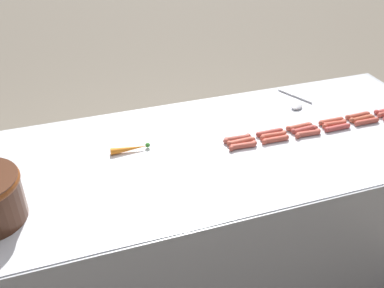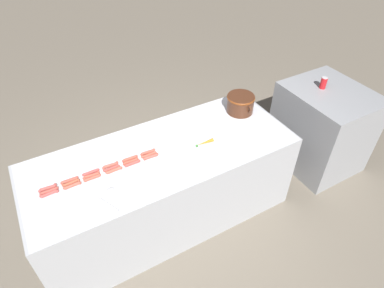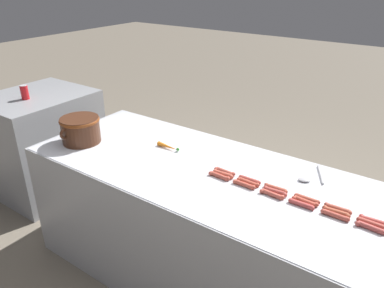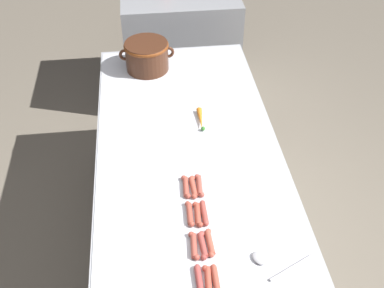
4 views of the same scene
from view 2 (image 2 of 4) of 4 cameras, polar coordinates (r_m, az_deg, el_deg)
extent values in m
plane|color=#756B5B|center=(3.54, -4.36, -11.99)|extent=(20.00, 20.00, 0.00)
cube|color=#ADAFB5|center=(3.20, -4.75, -7.24)|extent=(0.95, 2.40, 0.87)
cube|color=silver|center=(2.89, -5.22, -1.40)|extent=(0.93, 2.36, 0.00)
cube|color=#939599|center=(4.07, 21.55, 2.63)|extent=(0.92, 0.79, 0.97)
cylinder|color=#B04742|center=(2.80, -23.78, -7.01)|extent=(0.03, 0.12, 0.03)
sphere|color=#B04742|center=(2.80, -24.90, -7.44)|extent=(0.03, 0.03, 0.03)
sphere|color=#B04742|center=(2.80, -22.66, -6.57)|extent=(0.03, 0.03, 0.03)
cylinder|color=#B2493C|center=(2.79, -20.50, -5.92)|extent=(0.03, 0.12, 0.03)
sphere|color=#B2493C|center=(2.79, -21.64, -6.32)|extent=(0.03, 0.03, 0.03)
sphere|color=#B2493C|center=(2.80, -19.37, -5.52)|extent=(0.03, 0.03, 0.03)
cylinder|color=#B74541|center=(2.80, -17.15, -4.73)|extent=(0.03, 0.12, 0.03)
sphere|color=#B74541|center=(2.80, -18.29, -5.11)|extent=(0.03, 0.03, 0.03)
sphere|color=#B74541|center=(2.81, -16.02, -4.34)|extent=(0.03, 0.03, 0.03)
cylinder|color=#B64D3F|center=(2.82, -13.99, -3.62)|extent=(0.03, 0.12, 0.03)
sphere|color=#B64D3F|center=(2.81, -15.07, -4.06)|extent=(0.03, 0.03, 0.03)
sphere|color=#B64D3F|center=(2.83, -12.91, -3.17)|extent=(0.03, 0.03, 0.03)
cylinder|color=#B64C3B|center=(2.85, -10.72, -2.49)|extent=(0.03, 0.12, 0.03)
sphere|color=#B64C3B|center=(2.83, -11.80, -2.90)|extent=(0.03, 0.03, 0.03)
sphere|color=#B64C3B|center=(2.86, -9.65, -2.08)|extent=(0.03, 0.03, 0.03)
cylinder|color=#B54D3E|center=(2.88, -7.67, -1.42)|extent=(0.03, 0.12, 0.03)
sphere|color=#B54D3E|center=(2.86, -8.71, -1.84)|extent=(0.03, 0.03, 0.03)
sphere|color=#B54D3E|center=(2.90, -6.65, -1.00)|extent=(0.03, 0.03, 0.03)
cylinder|color=#AC473B|center=(2.77, -23.57, -7.47)|extent=(0.03, 0.12, 0.03)
sphere|color=#AC473B|center=(2.77, -24.71, -7.86)|extent=(0.03, 0.03, 0.03)
sphere|color=#AC473B|center=(2.77, -22.42, -7.06)|extent=(0.03, 0.03, 0.03)
cylinder|color=#AC5138|center=(2.77, -20.27, -6.33)|extent=(0.03, 0.12, 0.03)
sphere|color=#AC5138|center=(2.77, -21.44, -6.67)|extent=(0.03, 0.03, 0.03)
sphere|color=#AC5138|center=(2.77, -19.11, -5.99)|extent=(0.03, 0.03, 0.03)
cylinder|color=#B74C3A|center=(2.78, -17.09, -5.24)|extent=(0.04, 0.12, 0.03)
sphere|color=#B74C3A|center=(2.77, -18.20, -5.69)|extent=(0.03, 0.03, 0.03)
sphere|color=#B74C3A|center=(2.78, -15.98, -4.78)|extent=(0.03, 0.03, 0.03)
cylinder|color=#AB4740|center=(2.79, -13.80, -4.10)|extent=(0.03, 0.12, 0.03)
sphere|color=#AB4740|center=(2.79, -14.94, -4.45)|extent=(0.03, 0.03, 0.03)
sphere|color=#AB4740|center=(2.80, -12.66, -3.74)|extent=(0.03, 0.03, 0.03)
cylinder|color=#B34B39|center=(2.82, -10.61, -2.97)|extent=(0.03, 0.12, 0.03)
sphere|color=#B34B39|center=(2.81, -11.68, -3.41)|extent=(0.03, 0.03, 0.03)
sphere|color=#B34B39|center=(2.83, -9.54, -2.54)|extent=(0.03, 0.03, 0.03)
cylinder|color=#B5523F|center=(2.86, -7.51, -1.86)|extent=(0.03, 0.12, 0.03)
sphere|color=#B5523F|center=(2.84, -8.61, -2.22)|extent=(0.03, 0.03, 0.03)
sphere|color=#B5523F|center=(2.87, -6.43, -1.51)|extent=(0.03, 0.03, 0.03)
cylinder|color=#B94641|center=(2.75, -23.55, -7.88)|extent=(0.03, 0.12, 0.03)
sphere|color=#B94641|center=(2.76, -24.73, -8.21)|extent=(0.03, 0.03, 0.03)
sphere|color=#B94641|center=(2.75, -22.38, -7.55)|extent=(0.03, 0.03, 0.03)
cylinder|color=#B04F3E|center=(2.75, -20.08, -6.77)|extent=(0.03, 0.12, 0.03)
sphere|color=#B04F3E|center=(2.75, -21.25, -7.13)|extent=(0.03, 0.03, 0.03)
sphere|color=#B04F3E|center=(2.75, -18.91, -6.41)|extent=(0.03, 0.03, 0.03)
cylinder|color=#AF4D3C|center=(2.76, -16.92, -5.63)|extent=(0.03, 0.12, 0.03)
sphere|color=#AF4D3C|center=(2.75, -18.06, -6.04)|extent=(0.03, 0.03, 0.03)
sphere|color=#AF4D3C|center=(2.76, -15.78, -5.22)|extent=(0.03, 0.03, 0.03)
cylinder|color=#B65240|center=(2.77, -13.40, -4.43)|extent=(0.03, 0.12, 0.03)
sphere|color=#B65240|center=(2.77, -14.55, -4.80)|extent=(0.03, 0.03, 0.03)
sphere|color=#B65240|center=(2.78, -12.25, -4.07)|extent=(0.03, 0.03, 0.03)
cylinder|color=#AC463D|center=(2.80, -10.30, -3.31)|extent=(0.03, 0.12, 0.03)
sphere|color=#AC463D|center=(2.79, -11.41, -3.70)|extent=(0.03, 0.03, 0.03)
sphere|color=#AC463D|center=(2.81, -9.20, -2.92)|extent=(0.03, 0.03, 0.03)
cylinder|color=#AB4E42|center=(2.84, -7.14, -2.18)|extent=(0.03, 0.12, 0.03)
sphere|color=#AB4E42|center=(2.82, -8.19, -2.61)|extent=(0.03, 0.03, 0.03)
sphere|color=#AB4E42|center=(2.85, -6.10, -1.75)|extent=(0.03, 0.03, 0.03)
cylinder|color=#472616|center=(3.35, 8.39, 6.95)|extent=(0.27, 0.27, 0.18)
torus|color=brown|center=(3.31, 8.51, 8.04)|extent=(0.28, 0.28, 0.03)
torus|color=#472616|center=(3.43, 7.10, 8.31)|extent=(0.08, 0.02, 0.08)
torus|color=#472616|center=(3.25, 9.80, 6.05)|extent=(0.08, 0.02, 0.08)
cylinder|color=#B7B7BC|center=(2.55, -14.35, -10.02)|extent=(0.20, 0.10, 0.01)
ellipsoid|color=#B7B7BC|center=(2.63, -14.02, -7.76)|extent=(0.08, 0.08, 0.02)
cone|color=orange|center=(2.95, 2.25, 0.26)|extent=(0.04, 0.17, 0.03)
sphere|color=#387F2D|center=(2.91, 0.85, -0.31)|extent=(0.02, 0.02, 0.02)
cylinder|color=red|center=(3.81, 21.87, 9.81)|extent=(0.07, 0.07, 0.12)
cylinder|color=silver|center=(3.78, 22.10, 10.62)|extent=(0.06, 0.06, 0.00)
camera|label=1|loc=(3.87, -7.75, 27.97)|focal=39.86mm
camera|label=3|loc=(3.79, -35.53, 21.83)|focal=34.85mm
camera|label=4|loc=(2.34, -52.70, 18.53)|focal=43.74mm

